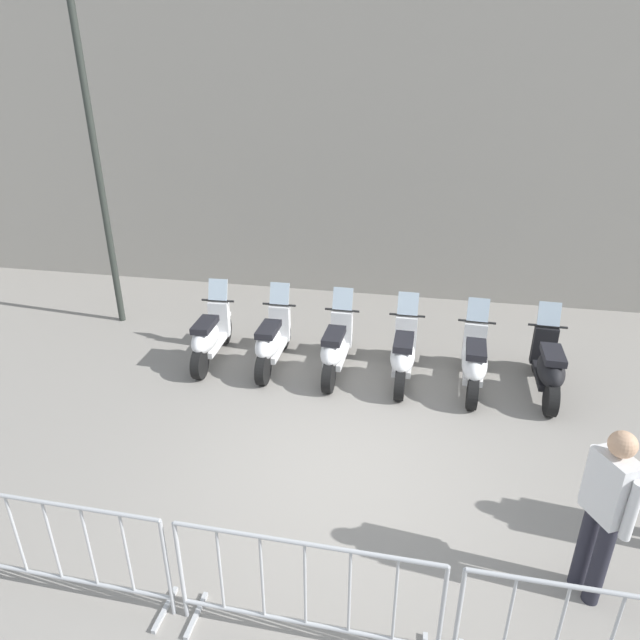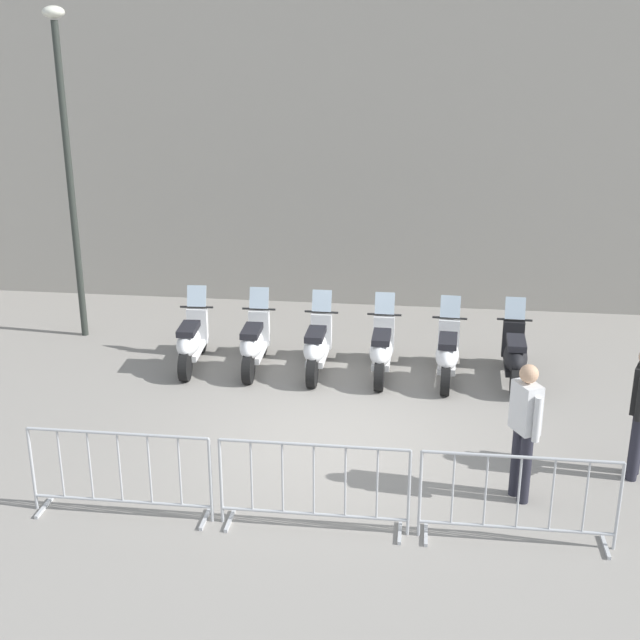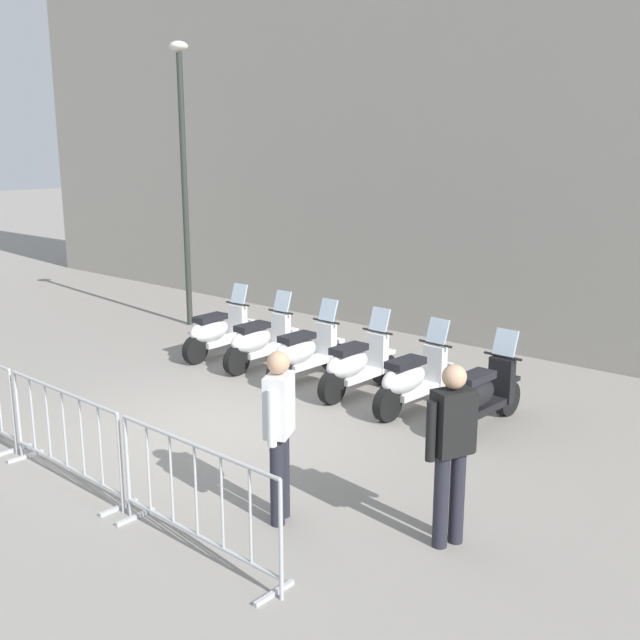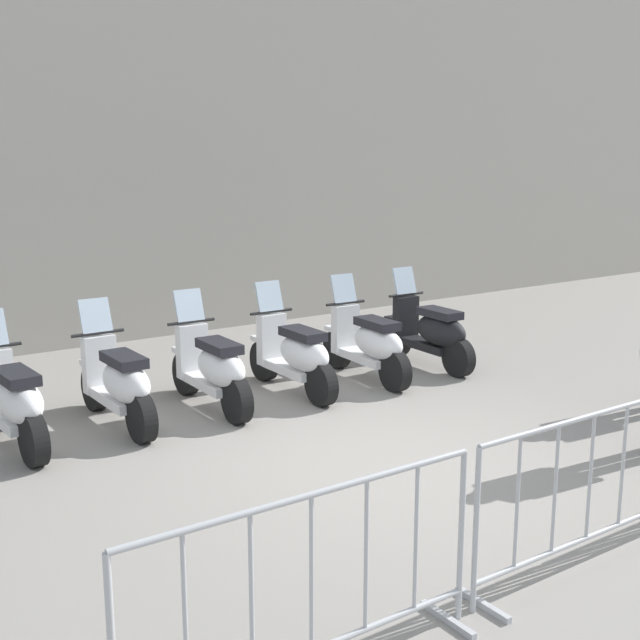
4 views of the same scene
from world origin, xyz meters
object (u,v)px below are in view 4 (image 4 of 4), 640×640
object	(u,v)px
motorcycle_5	(431,333)
barrier_segment_0	(312,591)
motorcycle_2	(213,369)
motorcycle_0	(12,402)
motorcycle_4	(369,344)
motorcycle_1	(119,384)
motorcycle_3	(295,355)
barrier_segment_1	(589,490)

from	to	relation	value
motorcycle_5	barrier_segment_0	distance (m)	6.55
motorcycle_5	motorcycle_2	bearing A→B (deg)	175.80
barrier_segment_0	motorcycle_0	bearing A→B (deg)	90.60
motorcycle_0	motorcycle_4	distance (m)	4.16
barrier_segment_0	motorcycle_2	bearing A→B (deg)	64.68
motorcycle_1	motorcycle_5	xyz separation A→B (m)	(4.15, -0.33, 0.00)
motorcycle_1	motorcycle_3	xyz separation A→B (m)	(2.07, -0.18, 0.00)
motorcycle_3	motorcycle_0	bearing A→B (deg)	175.76
motorcycle_4	motorcycle_5	bearing A→B (deg)	-1.86
motorcycle_1	motorcycle_2	size ratio (longest dim) A/B	1.00
motorcycle_0	motorcycle_2	size ratio (longest dim) A/B	1.00
motorcycle_1	barrier_segment_0	distance (m)	4.50
motorcycle_0	motorcycle_3	world-z (taller)	same
motorcycle_4	motorcycle_0	bearing A→B (deg)	175.22
motorcycle_2	motorcycle_5	world-z (taller)	same
motorcycle_4	motorcycle_3	bearing A→B (deg)	173.62
barrier_segment_0	barrier_segment_1	bearing A→B (deg)	-4.22
motorcycle_5	motorcycle_0	bearing A→B (deg)	175.81
motorcycle_1	barrier_segment_1	size ratio (longest dim) A/B	0.81
motorcycle_2	motorcycle_5	bearing A→B (deg)	-4.20
motorcycle_5	barrier_segment_1	distance (m)	5.13
motorcycle_0	motorcycle_3	distance (m)	3.12
motorcycle_3	motorcycle_5	world-z (taller)	same
motorcycle_3	barrier_segment_1	distance (m)	4.45
motorcycle_1	motorcycle_2	xyz separation A→B (m)	(1.03, -0.10, 0.00)
motorcycle_4	motorcycle_5	distance (m)	1.04
motorcycle_1	motorcycle_2	bearing A→B (deg)	-5.69
motorcycle_2	barrier_segment_1	distance (m)	4.45
motorcycle_0	motorcycle_4	world-z (taller)	same
motorcycle_4	motorcycle_1	bearing A→B (deg)	174.52
motorcycle_1	motorcycle_3	bearing A→B (deg)	-5.03
barrier_segment_1	barrier_segment_0	bearing A→B (deg)	175.78
motorcycle_0	motorcycle_2	xyz separation A→B (m)	(2.07, -0.15, 0.00)
motorcycle_3	motorcycle_4	xyz separation A→B (m)	(1.03, -0.12, 0.00)
motorcycle_3	barrier_segment_0	bearing A→B (deg)	-126.10
motorcycle_0	motorcycle_1	size ratio (longest dim) A/B	1.00
motorcycle_2	barrier_segment_0	distance (m)	4.74
motorcycle_0	motorcycle_1	xyz separation A→B (m)	(1.04, -0.05, 0.00)
motorcycle_4	barrier_segment_1	distance (m)	4.65
motorcycle_0	motorcycle_5	bearing A→B (deg)	-4.19
motorcycle_2	barrier_segment_0	size ratio (longest dim) A/B	0.81
motorcycle_0	motorcycle_2	world-z (taller)	same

